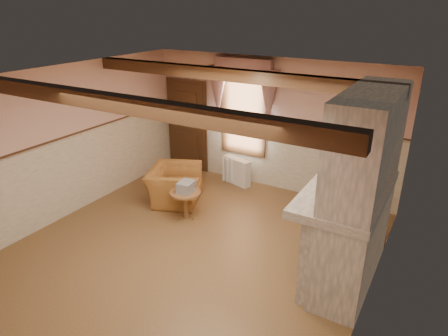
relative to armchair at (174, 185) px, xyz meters
The scene contains 26 objects.
floor 1.90m from the armchair, 45.06° to the right, with size 5.50×6.00×0.01m, color brown.
ceiling 3.08m from the armchair, 45.06° to the right, with size 5.50×6.00×0.01m, color silver.
wall_back 2.38m from the armchair, 51.79° to the left, with size 5.50×0.02×2.80m, color #D3A192.
wall_front 4.64m from the armchair, 73.02° to the right, with size 5.50×0.02×2.80m, color #D3A192.
wall_left 2.21m from the armchair, 137.22° to the right, with size 0.02×6.00×2.80m, color #D3A192.
wall_right 4.41m from the armchair, 18.01° to the right, with size 0.02×6.00×2.80m, color #D3A192.
wainscot 1.91m from the armchair, 45.06° to the right, with size 5.50×6.00×1.50m, color beige, non-canonical shape.
chair_rail 2.19m from the armchair, 45.06° to the right, with size 5.50×6.00×0.08m, color black, non-canonical shape.
firebox 3.40m from the armchair, 12.29° to the right, with size 0.20×0.95×0.90m, color black.
armchair is the anchor object (origin of this frame).
side_table 0.79m from the armchair, 37.69° to the right, with size 0.58×0.58×0.55m, color brown.
book_stack 0.85m from the armchair, 35.95° to the right, with size 0.26×0.32×0.20m, color #B7AD8C.
radiator 1.55m from the armchair, 62.98° to the left, with size 0.70×0.18×0.60m, color white.
bowl 3.81m from the armchair, 11.75° to the right, with size 0.37×0.37×0.09m, color brown.
mantel_clock 3.75m from the armchair, ahead, with size 0.14×0.24×0.20m, color black.
oil_lamp 3.77m from the armchair, ahead, with size 0.11×0.11×0.28m, color gold.
candle_red 3.94m from the armchair, 19.02° to the right, with size 0.06×0.06×0.16m, color #AA141C.
jar_yellow 3.91m from the armchair, 17.66° to the right, with size 0.06×0.06×0.12m, color gold.
fireplace 3.95m from the armchair, 10.93° to the right, with size 0.85×2.00×2.80m, color gray.
mantel 3.77m from the armchair, 11.46° to the right, with size 1.05×2.05×0.12m, color gray.
overmantel_mirror 3.82m from the armchair, 12.07° to the right, with size 0.06×1.44×1.04m, color silver.
door 1.93m from the armchair, 115.75° to the left, with size 1.10×0.10×2.10m, color black.
window 2.22m from the armchair, 66.39° to the left, with size 1.06×0.08×2.02m, color white.
window_drapes 2.56m from the armchair, 65.18° to the left, with size 1.30×0.14×1.40m, color gray.
ceiling_beam_front 3.69m from the armchair, 62.38° to the right, with size 5.50×0.18×0.20m, color black.
ceiling_beam_back 2.69m from the armchair, ahead, with size 5.50×0.18×0.20m, color black.
Camera 1 is at (3.29, -4.54, 3.79)m, focal length 32.00 mm.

